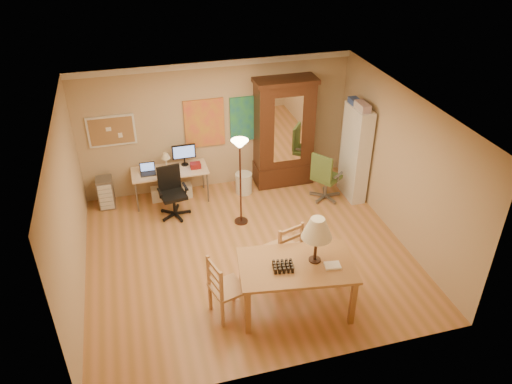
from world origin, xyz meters
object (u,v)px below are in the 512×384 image
object	(u,v)px
office_chair_green	(325,187)
armoire	(284,139)
computer_desk	(172,181)
office_chair_black	(174,203)
dining_table	(304,254)
bookshelf	(355,153)

from	to	relation	value
office_chair_green	armoire	bearing A→B (deg)	123.67
computer_desk	armoire	distance (m)	2.45
computer_desk	office_chair_black	xyz separation A→B (m)	(-0.06, -0.61, -0.15)
armoire	dining_table	bearing A→B (deg)	-103.56
office_chair_green	armoire	world-z (taller)	armoire
office_chair_black	office_chair_green	size ratio (longest dim) A/B	0.95
dining_table	office_chair_black	world-z (taller)	dining_table
computer_desk	office_chair_green	world-z (taller)	computer_desk
office_chair_green	bookshelf	bearing A→B (deg)	-0.87
office_chair_black	bookshelf	xyz separation A→B (m)	(3.63, -0.23, 0.70)
dining_table	bookshelf	bearing A→B (deg)	52.97
dining_table	armoire	bearing A→B (deg)	76.44
dining_table	office_chair_green	distance (m)	3.23
dining_table	computer_desk	xyz separation A→B (m)	(-1.49, 3.60, -0.58)
computer_desk	bookshelf	bearing A→B (deg)	-13.13
office_chair_green	bookshelf	size ratio (longest dim) A/B	0.54
dining_table	office_chair_green	world-z (taller)	dining_table
office_chair_black	bookshelf	distance (m)	3.71
dining_table	office_chair_black	xyz separation A→B (m)	(-1.55, 2.99, -0.73)
office_chair_green	bookshelf	world-z (taller)	bookshelf
office_chair_black	office_chair_green	bearing A→B (deg)	-4.15
computer_desk	armoire	bearing A→B (deg)	2.03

